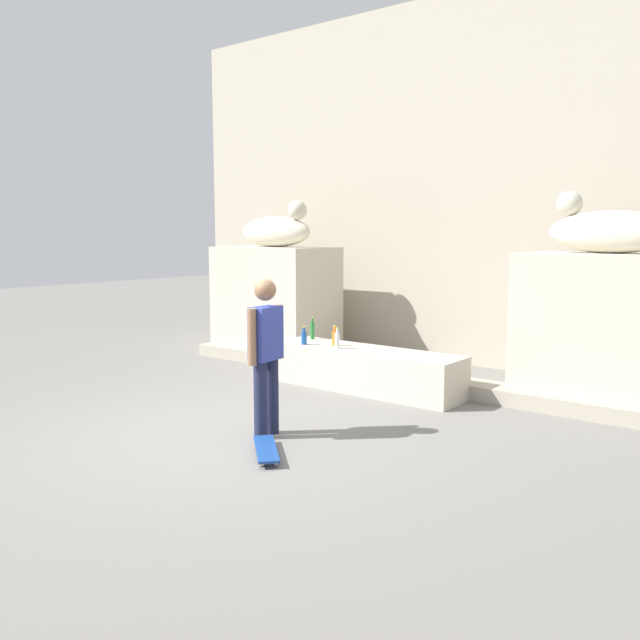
{
  "coord_description": "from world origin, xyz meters",
  "views": [
    {
      "loc": [
        5.07,
        -4.68,
        2.15
      ],
      "look_at": [
        0.14,
        1.52,
        1.1
      ],
      "focal_mm": 37.5,
      "sensor_mm": 36.0,
      "label": 1
    }
  ],
  "objects_px": {
    "bottle_orange": "(335,337)",
    "skateboard": "(266,449)",
    "statue_reclining_left": "(277,230)",
    "statue_reclining_right": "(607,230)",
    "bottle_blue": "(304,337)",
    "bottle_clear": "(337,340)",
    "bottle_green": "(312,330)",
    "skater": "(266,350)"
  },
  "relations": [
    {
      "from": "statue_reclining_right",
      "to": "statue_reclining_left",
      "type": "bearing_deg",
      "value": 11.09
    },
    {
      "from": "bottle_orange",
      "to": "bottle_blue",
      "type": "distance_m",
      "value": 0.44
    },
    {
      "from": "statue_reclining_right",
      "to": "bottle_green",
      "type": "bearing_deg",
      "value": 26.22
    },
    {
      "from": "statue_reclining_left",
      "to": "bottle_green",
      "type": "relative_size",
      "value": 5.02
    },
    {
      "from": "bottle_clear",
      "to": "skateboard",
      "type": "bearing_deg",
      "value": -67.21
    },
    {
      "from": "statue_reclining_left",
      "to": "bottle_orange",
      "type": "relative_size",
      "value": 5.86
    },
    {
      "from": "statue_reclining_left",
      "to": "bottle_green",
      "type": "height_order",
      "value": "statue_reclining_left"
    },
    {
      "from": "statue_reclining_left",
      "to": "statue_reclining_right",
      "type": "xyz_separation_m",
      "value": [
        5.42,
        0.01,
        0.0
      ]
    },
    {
      "from": "statue_reclining_right",
      "to": "bottle_clear",
      "type": "distance_m",
      "value": 3.67
    },
    {
      "from": "statue_reclining_right",
      "to": "bottle_blue",
      "type": "distance_m",
      "value": 4.16
    },
    {
      "from": "skater",
      "to": "statue_reclining_right",
      "type": "bearing_deg",
      "value": 141.5
    },
    {
      "from": "bottle_orange",
      "to": "bottle_green",
      "type": "bearing_deg",
      "value": 157.57
    },
    {
      "from": "statue_reclining_right",
      "to": "skater",
      "type": "xyz_separation_m",
      "value": [
        -2.36,
        -3.58,
        -1.25
      ]
    },
    {
      "from": "skater",
      "to": "bottle_blue",
      "type": "xyz_separation_m",
      "value": [
        -1.23,
        2.09,
        -0.25
      ]
    },
    {
      "from": "bottle_green",
      "to": "skater",
      "type": "bearing_deg",
      "value": -60.5
    },
    {
      "from": "bottle_green",
      "to": "bottle_blue",
      "type": "height_order",
      "value": "bottle_green"
    },
    {
      "from": "statue_reclining_left",
      "to": "bottle_blue",
      "type": "xyz_separation_m",
      "value": [
        1.83,
        -1.47,
        -1.5
      ]
    },
    {
      "from": "bottle_orange",
      "to": "skateboard",
      "type": "bearing_deg",
      "value": -65.35
    },
    {
      "from": "skateboard",
      "to": "bottle_clear",
      "type": "xyz_separation_m",
      "value": [
        -1.08,
        2.58,
        0.63
      ]
    },
    {
      "from": "bottle_green",
      "to": "statue_reclining_right",
      "type": "bearing_deg",
      "value": 15.23
    },
    {
      "from": "statue_reclining_right",
      "to": "skateboard",
      "type": "distance_m",
      "value": 4.95
    },
    {
      "from": "bottle_clear",
      "to": "bottle_orange",
      "type": "height_order",
      "value": "bottle_clear"
    },
    {
      "from": "bottle_orange",
      "to": "bottle_blue",
      "type": "relative_size",
      "value": 1.09
    },
    {
      "from": "skateboard",
      "to": "bottle_clear",
      "type": "bearing_deg",
      "value": 155.52
    },
    {
      "from": "statue_reclining_left",
      "to": "bottle_clear",
      "type": "bearing_deg",
      "value": -26.0
    },
    {
      "from": "statue_reclining_left",
      "to": "statue_reclining_right",
      "type": "distance_m",
      "value": 5.42
    },
    {
      "from": "bottle_clear",
      "to": "bottle_green",
      "type": "distance_m",
      "value": 0.9
    },
    {
      "from": "statue_reclining_left",
      "to": "bottle_blue",
      "type": "relative_size",
      "value": 6.4
    },
    {
      "from": "bottle_orange",
      "to": "bottle_clear",
      "type": "bearing_deg",
      "value": -44.98
    },
    {
      "from": "bottle_blue",
      "to": "bottle_clear",
      "type": "bearing_deg",
      "value": 1.37
    },
    {
      "from": "skateboard",
      "to": "skater",
      "type": "bearing_deg",
      "value": 175.18
    },
    {
      "from": "statue_reclining_right",
      "to": "bottle_orange",
      "type": "relative_size",
      "value": 5.98
    },
    {
      "from": "skater",
      "to": "skateboard",
      "type": "relative_size",
      "value": 2.31
    },
    {
      "from": "statue_reclining_left",
      "to": "skateboard",
      "type": "xyz_separation_m",
      "value": [
        3.49,
        -4.04,
        -2.11
      ]
    },
    {
      "from": "skater",
      "to": "bottle_orange",
      "type": "xyz_separation_m",
      "value": [
        -0.84,
        2.29,
        -0.24
      ]
    },
    {
      "from": "statue_reclining_left",
      "to": "statue_reclining_right",
      "type": "bearing_deg",
      "value": 5.3
    },
    {
      "from": "skater",
      "to": "skateboard",
      "type": "xyz_separation_m",
      "value": [
        0.43,
        -0.47,
        -0.86
      ]
    },
    {
      "from": "statue_reclining_left",
      "to": "skater",
      "type": "distance_m",
      "value": 4.86
    },
    {
      "from": "skateboard",
      "to": "bottle_green",
      "type": "xyz_separation_m",
      "value": [
        -1.87,
        3.01,
        0.65
      ]
    },
    {
      "from": "skateboard",
      "to": "bottle_blue",
      "type": "bearing_deg",
      "value": 165.59
    },
    {
      "from": "statue_reclining_right",
      "to": "skateboard",
      "type": "height_order",
      "value": "statue_reclining_right"
    },
    {
      "from": "bottle_orange",
      "to": "bottle_blue",
      "type": "bearing_deg",
      "value": -152.99
    }
  ]
}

